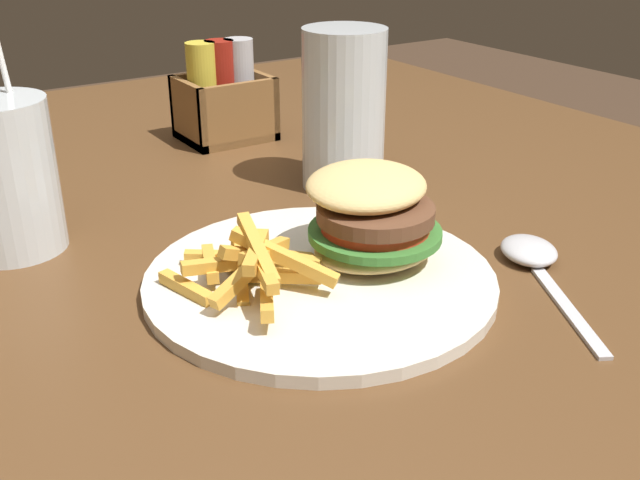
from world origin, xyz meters
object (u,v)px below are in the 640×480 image
object	(u,v)px
meal_plate_near	(338,251)
beer_glass	(344,114)
juice_glass	(5,184)
condiment_caddy	(223,99)
spoon	(532,255)

from	to	relation	value
meal_plate_near	beer_glass	size ratio (longest dim) A/B	1.70
meal_plate_near	juice_glass	distance (m)	0.28
beer_glass	juice_glass	world-z (taller)	juice_glass
juice_glass	condiment_caddy	xyz separation A→B (m)	(0.30, 0.19, -0.01)
spoon	condiment_caddy	xyz separation A→B (m)	(-0.05, 0.45, 0.04)
beer_glass	condiment_caddy	bearing A→B (deg)	97.19
condiment_caddy	spoon	bearing A→B (deg)	-83.26
meal_plate_near	spoon	xyz separation A→B (m)	(0.15, -0.07, -0.02)
beer_glass	juice_glass	distance (m)	0.33
beer_glass	juice_glass	bearing A→B (deg)	174.81
beer_glass	condiment_caddy	xyz separation A→B (m)	(-0.03, 0.22, -0.03)
beer_glass	spoon	bearing A→B (deg)	-83.67
spoon	condiment_caddy	size ratio (longest dim) A/B	1.44
beer_glass	spoon	world-z (taller)	beer_glass
meal_plate_near	beer_glass	distance (m)	0.22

